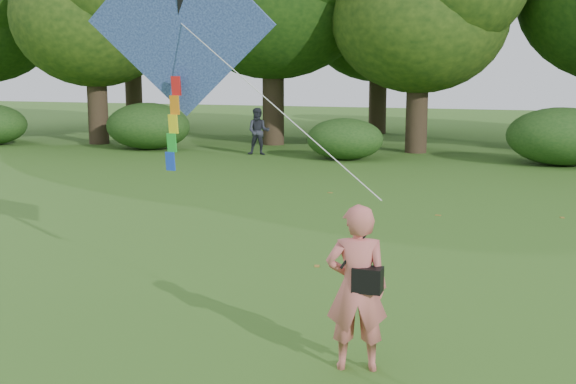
% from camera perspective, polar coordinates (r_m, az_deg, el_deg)
% --- Properties ---
extents(ground, '(100.00, 100.00, 0.00)m').
position_cam_1_polar(ground, '(7.85, 2.35, -13.67)').
color(ground, '#265114').
rests_on(ground, ground).
extents(man_kite_flyer, '(0.73, 0.58, 1.76)m').
position_cam_1_polar(man_kite_flyer, '(7.55, 5.45, -7.53)').
color(man_kite_flyer, '#CC6660').
rests_on(man_kite_flyer, ground).
extents(bystander_left, '(0.95, 0.82, 1.70)m').
position_cam_1_polar(bystander_left, '(26.15, -2.34, 4.80)').
color(bystander_left, '#292C37').
rests_on(bystander_left, ground).
extents(crossbody_bag, '(0.43, 0.20, 0.70)m').
position_cam_1_polar(crossbody_bag, '(7.46, 6.29, -6.82)').
color(crossbody_bag, black).
rests_on(crossbody_bag, ground).
extents(flying_kite, '(4.42, 2.36, 3.27)m').
position_cam_1_polar(flying_kite, '(9.97, -8.48, 12.84)').
color(flying_kite, '#2636A6').
rests_on(flying_kite, ground).
extents(tree_line, '(54.70, 15.30, 9.48)m').
position_cam_1_polar(tree_line, '(29.90, 18.42, 14.06)').
color(tree_line, '#3A2D1E').
rests_on(tree_line, ground).
extents(shrub_band, '(39.15, 3.22, 1.88)m').
position_cam_1_polar(shrub_band, '(24.77, 12.20, 4.32)').
color(shrub_band, '#264919').
rests_on(shrub_band, ground).
extents(fallen_leaves, '(8.69, 13.98, 0.01)m').
position_cam_1_polar(fallen_leaves, '(13.40, 19.88, -4.26)').
color(fallen_leaves, olive).
rests_on(fallen_leaves, ground).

